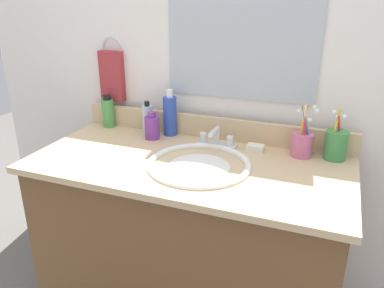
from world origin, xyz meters
The scene contains 16 objects.
vanity_cabinet centered at (0.00, 0.00, 0.35)m, with size 1.11×0.51×0.70m, color brown.
countertop centered at (0.00, 0.00, 0.71)m, with size 1.15×0.55×0.02m, color #D1B284.
backsplash centered at (0.00, 0.26, 0.77)m, with size 1.15×0.02×0.09m, color #D1B284.
back_wall centered at (0.00, 0.32, 0.65)m, with size 2.25×0.04×1.30m, color white.
mirror_panel centered at (0.10, 0.30, 1.18)m, with size 0.60×0.01×0.56m, color #B2BCC6.
towel_ring centered at (-0.48, 0.30, 1.07)m, with size 0.10×0.10×0.01m, color silver.
hand_towel centered at (-0.48, 0.28, 0.95)m, with size 0.11×0.04×0.22m, color #A53338.
sink_basin centered at (0.05, -0.02, 0.70)m, with size 0.37×0.37×0.11m.
faucet centered at (0.05, 0.17, 0.75)m, with size 0.16×0.10×0.08m.
bottle_gel_clear centered at (-0.28, 0.23, 0.79)m, with size 0.05×0.05×0.14m.
bottle_shampoo_blue centered at (-0.17, 0.23, 0.81)m, with size 0.06×0.06×0.20m.
bottle_toner_green centered at (-0.48, 0.23, 0.79)m, with size 0.05×0.05×0.15m.
bottle_cream_purple centered at (-0.23, 0.16, 0.78)m, with size 0.06×0.06×0.11m.
cup_green centered at (0.49, 0.22, 0.78)m, with size 0.08×0.08×0.19m.
cup_pink centered at (0.37, 0.20, 0.78)m, with size 0.09×0.09×0.20m.
soap_bar centered at (0.20, 0.19, 0.74)m, with size 0.06×0.04×0.02m, color white.
Camera 1 is at (0.47, -1.18, 1.30)m, focal length 36.09 mm.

